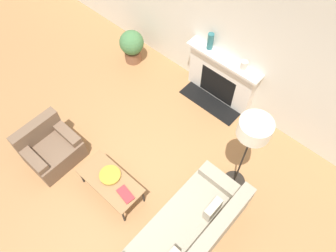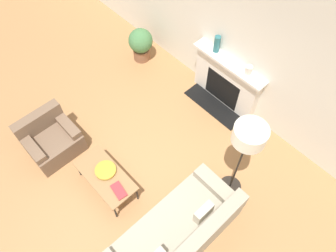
% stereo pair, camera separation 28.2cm
% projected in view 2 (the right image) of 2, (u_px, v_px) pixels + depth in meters
% --- Properties ---
extents(ground_plane, '(18.00, 18.00, 0.00)m').
position_uv_depth(ground_plane, '(123.00, 189.00, 5.58)').
color(ground_plane, '#A87547').
extents(wall_back, '(18.00, 0.06, 2.90)m').
position_uv_depth(wall_back, '(247.00, 45.00, 5.47)').
color(wall_back, silver).
rests_on(wall_back, ground_plane).
extents(fireplace, '(1.54, 0.59, 1.06)m').
position_uv_depth(fireplace, '(226.00, 82.00, 6.25)').
color(fireplace, silver).
rests_on(fireplace, ground_plane).
extents(couch, '(0.94, 2.12, 0.78)m').
position_uv_depth(couch, '(176.00, 236.00, 4.86)').
color(couch, '#9E937F').
rests_on(couch, ground_plane).
extents(armchair_near, '(0.77, 0.87, 0.78)m').
position_uv_depth(armchair_near, '(51.00, 139.00, 5.80)').
color(armchair_near, brown).
rests_on(armchair_near, ground_plane).
extents(coffee_table, '(1.10, 0.53, 0.44)m').
position_uv_depth(coffee_table, '(105.00, 176.00, 5.28)').
color(coffee_table, olive).
rests_on(coffee_table, ground_plane).
extents(bowl, '(0.35, 0.35, 0.05)m').
position_uv_depth(bowl, '(106.00, 170.00, 5.26)').
color(bowl, '#BC8E2D').
rests_on(bowl, coffee_table).
extents(book, '(0.31, 0.20, 0.02)m').
position_uv_depth(book, '(119.00, 190.00, 5.09)').
color(book, '#9E2D33').
rests_on(book, coffee_table).
extents(floor_lamp, '(0.46, 0.46, 1.79)m').
position_uv_depth(floor_lamp, '(248.00, 140.00, 4.34)').
color(floor_lamp, black).
rests_on(floor_lamp, ground_plane).
extents(mantel_vase_left, '(0.11, 0.11, 0.33)m').
position_uv_depth(mantel_vase_left, '(217.00, 44.00, 5.82)').
color(mantel_vase_left, '#28666B').
rests_on(mantel_vase_left, fireplace).
extents(mantel_vase_center_left, '(0.13, 0.13, 0.15)m').
position_uv_depth(mantel_vase_center_left, '(249.00, 70.00, 5.59)').
color(mantel_vase_center_left, beige).
rests_on(mantel_vase_center_left, fireplace).
extents(potted_plant, '(0.52, 0.52, 0.76)m').
position_uv_depth(potted_plant, '(141.00, 43.00, 6.98)').
color(potted_plant, brown).
rests_on(potted_plant, ground_plane).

